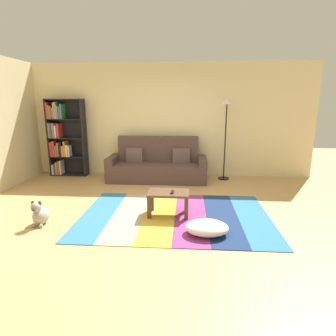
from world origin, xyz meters
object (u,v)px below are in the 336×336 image
Objects in this scene: couch at (157,166)px; pouf at (207,228)px; tv_remote at (172,192)px; bookshelf at (63,138)px; standing_lamp at (227,112)px; coffee_table at (168,197)px; dog at (40,214)px.

pouf is at bearing -70.39° from couch.
couch is 15.07× the size of tv_remote.
tv_remote is (2.82, -2.42, -0.53)m from bookshelf.
standing_lamp is at bearing 78.68° from pouf.
coffee_table is 0.35× the size of standing_lamp.
couch reaches higher than tv_remote.
pouf is (0.98, -2.75, -0.23)m from couch.
pouf is (0.58, -0.65, -0.21)m from coffee_table.
coffee_table reaches higher than pouf.
dog is 2.65× the size of tv_remote.
bookshelf is at bearing 106.90° from dog.
coffee_table is 1.95m from dog.
couch reaches higher than dog.
coffee_table is (0.40, -2.10, -0.02)m from couch.
couch is at bearing -6.85° from bookshelf.
bookshelf reaches higher than tv_remote.
bookshelf reaches higher than dog.
pouf is at bearing -47.19° from tv_remote.
couch is at bearing -173.75° from standing_lamp.
standing_lamp is at bearing 62.93° from coffee_table.
bookshelf is at bearing 137.72° from pouf.
standing_lamp is (0.58, 2.92, 1.47)m from pouf.
dog is at bearing -165.49° from coffee_table.
bookshelf is 3.10m from dog.
coffee_table is (2.76, -2.38, -0.62)m from bookshelf.
couch is 3.77× the size of pouf.
coffee_table is 0.89m from pouf.
bookshelf is at bearing 142.51° from tv_remote.
bookshelf is at bearing 178.37° from standing_lamp.
bookshelf is 4.69× the size of dog.
dog is 2.02m from tv_remote.
coffee_table is at bearing 154.88° from tv_remote.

